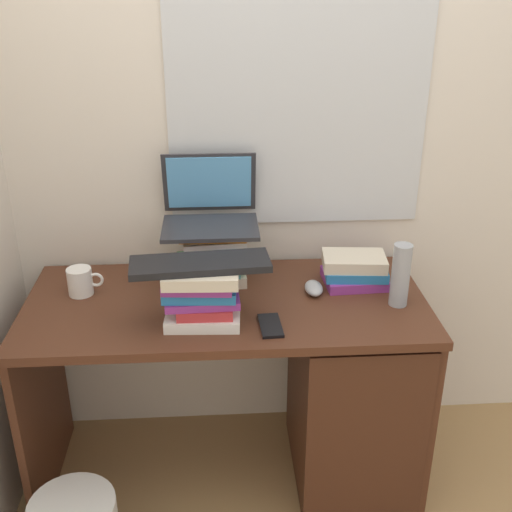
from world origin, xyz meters
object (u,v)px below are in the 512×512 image
object	(u,v)px
water_bottle	(401,275)
computer_mouse	(314,288)
book_stack_tall	(212,256)
mug	(81,281)
book_stack_side	(354,270)
laptop	(210,208)
cell_phone	(270,326)
book_stack_keyboard_riser	(202,294)
desk	(322,383)
keyboard	(200,264)

from	to	relation	value
water_bottle	computer_mouse	bearing A→B (deg)	159.92
book_stack_tall	computer_mouse	world-z (taller)	book_stack_tall
mug	book_stack_side	bearing A→B (deg)	1.01
book_stack_tall	book_stack_side	xyz separation A→B (m)	(0.49, -0.05, -0.05)
book_stack_side	laptop	bearing A→B (deg)	167.97
book_stack_side	cell_phone	size ratio (longest dim) A/B	1.69
book_stack_side	cell_phone	xyz separation A→B (m)	(-0.32, -0.27, -0.05)
book_stack_keyboard_riser	water_bottle	distance (m)	0.64
book_stack_keyboard_riser	book_stack_side	distance (m)	0.57
laptop	book_stack_keyboard_riser	bearing A→B (deg)	-95.08
computer_mouse	mug	size ratio (longest dim) A/B	0.86
book_stack_tall	water_bottle	world-z (taller)	water_bottle
book_stack_side	mug	world-z (taller)	book_stack_side
desk	computer_mouse	bearing A→B (deg)	122.47
computer_mouse	keyboard	bearing A→B (deg)	-156.40
laptop	water_bottle	size ratio (longest dim) A/B	1.53
desk	keyboard	world-z (taller)	keyboard
mug	water_bottle	distance (m)	1.06
keyboard	mug	bearing A→B (deg)	148.53
book_stack_keyboard_riser	computer_mouse	world-z (taller)	book_stack_keyboard_riser
laptop	book_stack_tall	bearing A→B (deg)	-86.76
book_stack_tall	book_stack_keyboard_riser	bearing A→B (deg)	-96.72
book_stack_tall	book_stack_keyboard_riser	size ratio (longest dim) A/B	1.03
keyboard	mug	xyz separation A→B (m)	(-0.41, 0.21, -0.15)
desk	laptop	bearing A→B (deg)	149.69
water_bottle	keyboard	bearing A→B (deg)	-173.97
book_stack_keyboard_riser	book_stack_side	size ratio (longest dim) A/B	1.04
desk	water_bottle	xyz separation A→B (m)	(0.23, -0.04, 0.44)
book_stack_keyboard_riser	laptop	xyz separation A→B (m)	(0.03, 0.33, 0.16)
water_bottle	desk	bearing A→B (deg)	170.09
desk	book_stack_side	size ratio (longest dim) A/B	5.79
book_stack_keyboard_riser	keyboard	world-z (taller)	keyboard
desk	book_stack_keyboard_riser	bearing A→B (deg)	-165.20
desk	keyboard	size ratio (longest dim) A/B	3.17
keyboard	computer_mouse	world-z (taller)	keyboard
book_stack_keyboard_riser	mug	xyz separation A→B (m)	(-0.41, 0.21, -0.05)
laptop	computer_mouse	world-z (taller)	laptop
book_stack_keyboard_riser	computer_mouse	distance (m)	0.42
book_stack_keyboard_riser	laptop	world-z (taller)	laptop
desk	laptop	size ratio (longest dim) A/B	4.10
laptop	cell_phone	distance (m)	0.49
water_bottle	cell_phone	xyz separation A→B (m)	(-0.43, -0.12, -0.10)
cell_phone	desk	bearing A→B (deg)	34.68
computer_mouse	book_stack_tall	bearing A→B (deg)	161.99
keyboard	laptop	bearing A→B (deg)	80.15
keyboard	water_bottle	world-z (taller)	water_bottle
book_stack_tall	laptop	bearing A→B (deg)	93.24
book_stack_tall	cell_phone	world-z (taller)	book_stack_tall
book_stack_side	desk	bearing A→B (deg)	-134.29
laptop	water_bottle	bearing A→B (deg)	-23.32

